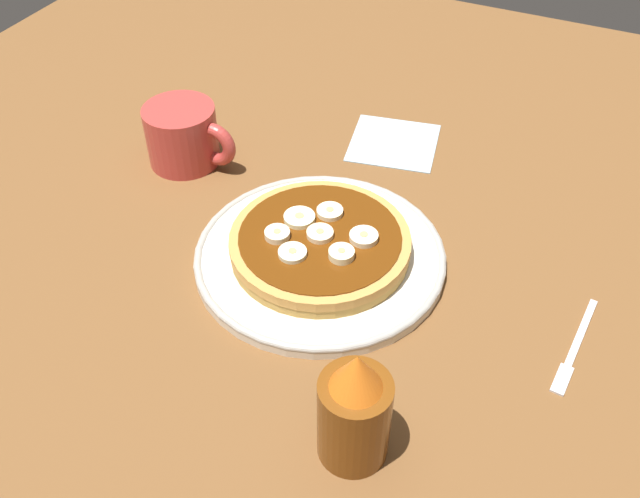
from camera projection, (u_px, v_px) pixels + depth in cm
name	position (u px, v px, depth cm)	size (l,w,h in cm)	color
ground_plane	(320.00, 271.00, 76.40)	(140.00, 140.00, 3.00)	brown
plate	(320.00, 255.00, 74.83)	(26.82, 26.82, 1.50)	silver
pancake_stack	(320.00, 244.00, 73.72)	(19.68, 19.19, 2.41)	#B1863F
banana_slice_0	(324.00, 235.00, 72.60)	(2.81, 2.81, 0.83)	#F9E2B3
banana_slice_1	(364.00, 237.00, 72.32)	(3.01, 3.01, 0.88)	#F5E4B9
banana_slice_2	(299.00, 218.00, 74.60)	(3.37, 3.37, 0.79)	#F4F2BC
banana_slice_3	(293.00, 253.00, 70.68)	(2.92, 2.92, 0.73)	#EDEEC4
banana_slice_4	(330.00, 212.00, 75.34)	(2.86, 2.86, 0.80)	#F9E8B8
banana_slice_5	(277.00, 235.00, 72.57)	(2.66, 2.66, 0.97)	beige
banana_slice_6	(341.00, 254.00, 70.33)	(2.64, 2.64, 1.07)	#F8F1BB
coffee_mug	(184.00, 135.00, 86.02)	(11.93, 8.81, 7.51)	#B23833
napkin	(394.00, 142.00, 91.38)	(11.00, 11.00, 0.30)	#99B2BF
fork	(574.00, 349.00, 66.23)	(2.20, 13.03, 0.50)	silver
syrup_bottle	(354.00, 411.00, 55.25)	(5.96, 5.96, 12.22)	brown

